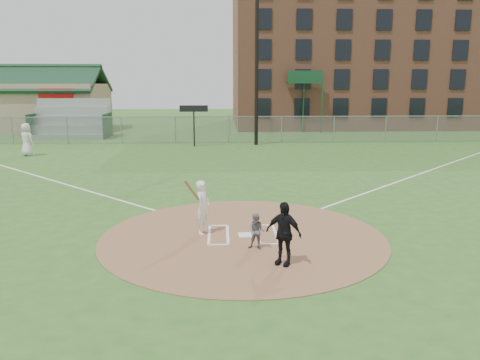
{
  "coord_description": "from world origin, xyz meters",
  "views": [
    {
      "loc": [
        -0.65,
        -13.22,
        4.47
      ],
      "look_at": [
        0.0,
        2.0,
        1.3
      ],
      "focal_mm": 35.0,
      "sensor_mm": 36.0,
      "label": 1
    }
  ],
  "objects_px": {
    "batter_at_plate": "(203,207)",
    "home_plate": "(246,235)",
    "ondeck_player": "(27,140)",
    "catcher": "(257,231)",
    "umpire": "(283,233)"
  },
  "relations": [
    {
      "from": "catcher",
      "to": "ondeck_player",
      "type": "distance_m",
      "value": 21.73
    },
    {
      "from": "ondeck_player",
      "to": "batter_at_plate",
      "type": "relative_size",
      "value": 1.14
    },
    {
      "from": "umpire",
      "to": "ondeck_player",
      "type": "xyz_separation_m",
      "value": [
        -13.59,
        18.52,
        0.19
      ]
    },
    {
      "from": "catcher",
      "to": "ondeck_player",
      "type": "relative_size",
      "value": 0.49
    },
    {
      "from": "catcher",
      "to": "ondeck_player",
      "type": "height_order",
      "value": "ondeck_player"
    },
    {
      "from": "home_plate",
      "to": "ondeck_player",
      "type": "height_order",
      "value": "ondeck_player"
    },
    {
      "from": "ondeck_player",
      "to": "batter_at_plate",
      "type": "xyz_separation_m",
      "value": [
        11.5,
        -15.98,
        -0.18
      ]
    },
    {
      "from": "umpire",
      "to": "ondeck_player",
      "type": "distance_m",
      "value": 22.97
    },
    {
      "from": "umpire",
      "to": "home_plate",
      "type": "bearing_deg",
      "value": 142.12
    },
    {
      "from": "home_plate",
      "to": "catcher",
      "type": "height_order",
      "value": "catcher"
    },
    {
      "from": "batter_at_plate",
      "to": "home_plate",
      "type": "bearing_deg",
      "value": -12.35
    },
    {
      "from": "umpire",
      "to": "batter_at_plate",
      "type": "bearing_deg",
      "value": 161.73
    },
    {
      "from": "catcher",
      "to": "ondeck_player",
      "type": "xyz_separation_m",
      "value": [
        -13.01,
        17.4,
        0.5
      ]
    },
    {
      "from": "home_plate",
      "to": "umpire",
      "type": "relative_size",
      "value": 0.27
    },
    {
      "from": "batter_at_plate",
      "to": "catcher",
      "type": "bearing_deg",
      "value": -43.35
    }
  ]
}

